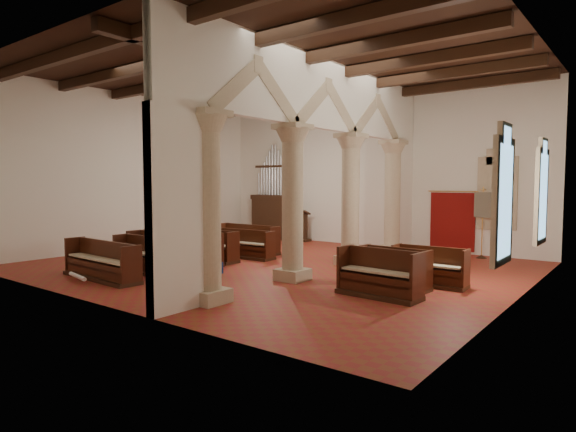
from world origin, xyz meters
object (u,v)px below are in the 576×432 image
(processional_banner, at_px, (482,235))
(pipe_organ, at_px, (274,209))
(lectern, at_px, (304,228))
(nave_pew_0, at_px, (101,267))
(aisle_pew_0, at_px, (379,281))

(processional_banner, bearing_deg, pipe_organ, 177.03)
(pipe_organ, xyz_separation_m, processional_banner, (9.21, -0.16, -0.57))
(pipe_organ, relative_size, processional_banner, 1.82)
(lectern, height_order, processional_banner, processional_banner)
(pipe_organ, bearing_deg, nave_pew_0, -77.73)
(lectern, bearing_deg, aisle_pew_0, -44.91)
(nave_pew_0, height_order, aisle_pew_0, aisle_pew_0)
(lectern, height_order, nave_pew_0, lectern)
(pipe_organ, height_order, aisle_pew_0, pipe_organ)
(nave_pew_0, bearing_deg, aisle_pew_0, 24.28)
(nave_pew_0, bearing_deg, lectern, 95.45)
(nave_pew_0, relative_size, aisle_pew_0, 1.51)
(processional_banner, height_order, nave_pew_0, processional_banner)
(pipe_organ, bearing_deg, processional_banner, -1.01)
(pipe_organ, xyz_separation_m, aisle_pew_0, (8.95, -7.29, -1.01))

